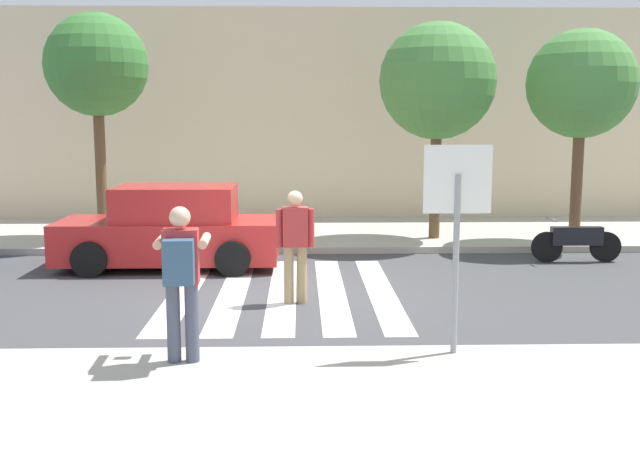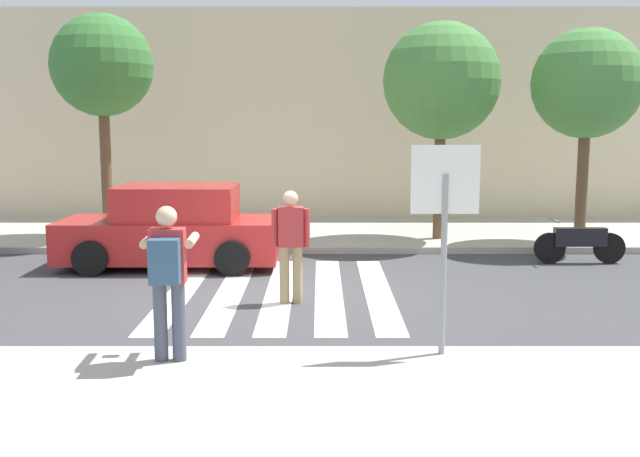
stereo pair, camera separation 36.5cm
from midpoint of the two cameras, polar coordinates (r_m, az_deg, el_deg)
The scene contains 16 objects.
ground_plane at distance 12.05m, azimuth -3.76°, elevation -5.06°, with size 120.00×120.00×0.00m, color #424244.
sidewalk_far at distance 17.92m, azimuth -3.03°, elevation -0.37°, with size 60.00×4.80×0.14m, color #B2AD9E.
building_facade_far at distance 22.11m, azimuth -2.79°, elevation 8.50°, with size 56.00×4.00×5.68m, color beige.
crosswalk_stripe_0 at distance 12.41m, azimuth -11.16°, elevation -4.78°, with size 0.44×5.20×0.01m, color silver.
crosswalk_stripe_1 at distance 12.30m, azimuth -7.47°, elevation -4.81°, with size 0.44×5.20×0.01m, color silver.
crosswalk_stripe_2 at distance 12.24m, azimuth -3.73°, elevation -4.82°, with size 0.44×5.20×0.01m, color silver.
crosswalk_stripe_3 at distance 12.24m, azimuth 0.03°, elevation -4.81°, with size 0.44×5.20×0.01m, color silver.
crosswalk_stripe_4 at distance 12.28m, azimuth 3.78°, elevation -4.77°, with size 0.44×5.20×0.01m, color silver.
stop_sign at distance 8.45m, azimuth 9.19°, elevation 1.90°, with size 0.76×0.08×2.37m.
photographer_with_backpack at distance 8.26m, azimuth -11.79°, elevation -3.17°, with size 0.61×0.86×1.72m.
pedestrian_crossing at distance 11.31m, azimuth -2.83°, elevation -0.90°, with size 0.58×0.26×1.72m.
parked_car_red at distance 14.40m, azimuth -11.99°, elevation -0.07°, with size 4.10×1.92×1.55m.
motorcycle at distance 15.42m, azimuth 18.30°, elevation -0.93°, with size 1.76×0.60×0.87m.
street_tree_west at distance 17.47m, azimuth -17.25°, elevation 11.72°, with size 2.25×2.25×4.94m.
street_tree_center at distance 16.78m, azimuth 8.31°, elevation 11.00°, with size 2.55×2.55×4.74m.
street_tree_east at distance 16.95m, azimuth 18.72°, elevation 10.32°, with size 2.30×2.30×4.54m.
Camera 1 is at (0.29, -11.71, 2.80)m, focal length 42.00 mm.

